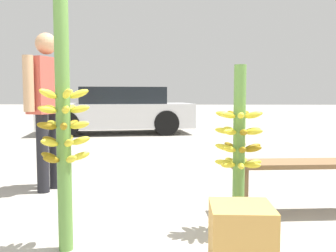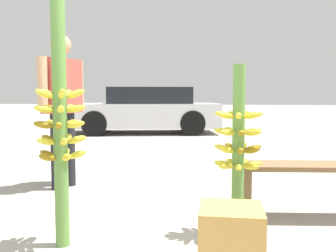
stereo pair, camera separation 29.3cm
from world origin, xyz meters
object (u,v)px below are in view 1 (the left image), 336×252
(vendor_person, at_px, (48,98))
(produce_crate, at_px, (241,235))
(banana_stalk_left, at_px, (63,126))
(market_bench, at_px, (296,171))
(parked_car, at_px, (118,111))
(banana_stalk_center, at_px, (239,145))

(vendor_person, height_order, produce_crate, vendor_person)
(vendor_person, bearing_deg, produce_crate, 65.08)
(banana_stalk_left, xyz_separation_m, produce_crate, (1.16, -0.19, -0.65))
(banana_stalk_left, relative_size, vendor_person, 0.98)
(market_bench, height_order, produce_crate, market_bench)
(banana_stalk_left, height_order, market_bench, banana_stalk_left)
(banana_stalk_left, bearing_deg, produce_crate, -9.11)
(market_bench, distance_m, parked_car, 7.52)
(banana_stalk_left, distance_m, vendor_person, 1.73)
(banana_stalk_left, height_order, parked_car, banana_stalk_left)
(banana_stalk_center, xyz_separation_m, produce_crate, (-0.06, -0.56, -0.48))
(produce_crate, bearing_deg, market_bench, 58.17)
(banana_stalk_left, xyz_separation_m, banana_stalk_center, (1.22, 0.37, -0.17))
(banana_stalk_left, distance_m, produce_crate, 1.34)
(banana_stalk_center, relative_size, parked_car, 0.29)
(produce_crate, bearing_deg, parked_car, 105.18)
(banana_stalk_left, bearing_deg, market_bench, 25.05)
(parked_car, bearing_deg, produce_crate, -176.29)
(banana_stalk_left, height_order, banana_stalk_center, banana_stalk_left)
(parked_car, bearing_deg, market_bench, -169.57)
(market_bench, bearing_deg, vendor_person, 157.25)
(market_bench, bearing_deg, parked_car, 105.92)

